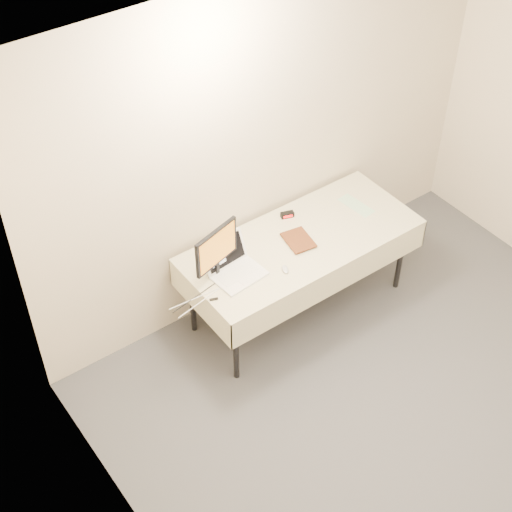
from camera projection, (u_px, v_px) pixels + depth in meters
ground at (487, 486)px, 5.23m from camera, size 5.00×5.00×0.00m
back_wall at (266, 145)px, 5.80m from camera, size 4.00×0.10×2.70m
table at (301, 246)px, 5.99m from camera, size 1.86×0.81×0.74m
laptop at (233, 266)px, 5.65m from camera, size 0.39×0.37×0.24m
monitor at (216, 249)px, 5.50m from camera, size 0.40×0.17×0.42m
book at (288, 233)px, 5.81m from camera, size 0.19×0.06×0.26m
alarm_clock at (287, 215)px, 6.13m from camera, size 0.11×0.07×0.04m
clicker at (285, 269)px, 5.69m from camera, size 0.08×0.10×0.02m
paper_form at (356, 205)px, 6.25m from camera, size 0.15×0.32×0.00m
usb_dongle at (214, 299)px, 5.48m from camera, size 0.06×0.04×0.01m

